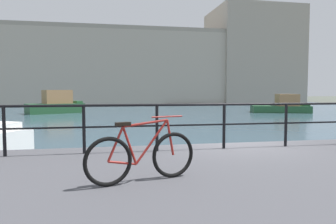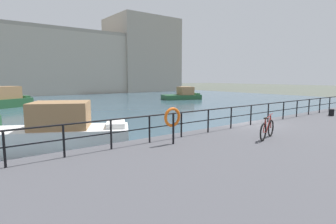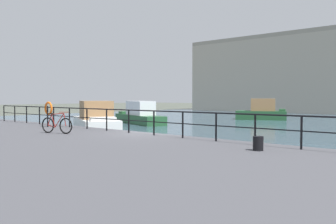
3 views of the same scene
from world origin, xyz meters
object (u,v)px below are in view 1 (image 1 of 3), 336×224
(moored_red_daysailer, at_px, (56,104))
(moored_cabin_cruiser, at_px, (283,106))
(parked_bicycle, at_px, (142,156))
(harbor_building, at_px, (162,66))

(moored_red_daysailer, distance_m, moored_cabin_cruiser, 24.81)
(parked_bicycle, bearing_deg, moored_cabin_cruiser, 39.44)
(moored_red_daysailer, bearing_deg, harbor_building, 32.19)
(moored_cabin_cruiser, bearing_deg, parked_bicycle, -106.64)
(moored_red_daysailer, xyz_separation_m, moored_cabin_cruiser, (24.55, -3.55, -0.23))
(harbor_building, distance_m, moored_red_daysailer, 30.31)
(parked_bicycle, bearing_deg, harbor_building, 63.85)
(harbor_building, xyz_separation_m, moored_cabin_cruiser, (8.75, -28.64, -6.50))
(moored_cabin_cruiser, relative_size, parked_bicycle, 3.89)
(harbor_building, height_order, moored_cabin_cruiser, harbor_building)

